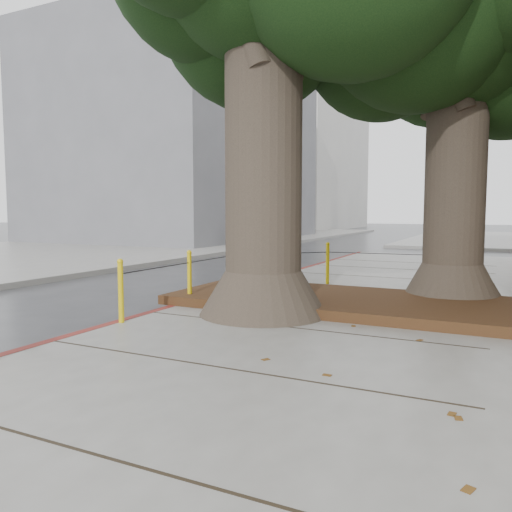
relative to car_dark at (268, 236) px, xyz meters
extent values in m
plane|color=#28282B|center=(7.35, -18.19, -0.58)|extent=(140.00, 140.00, 0.00)
cube|color=slate|center=(-6.65, -8.19, -0.50)|extent=(14.00, 60.00, 0.15)
cube|color=maroon|center=(5.35, -15.69, -0.50)|extent=(0.14, 26.00, 0.16)
cube|color=black|center=(8.25, -14.29, -0.35)|extent=(6.40, 2.60, 0.16)
cube|color=slate|center=(-7.65, 3.81, 5.42)|extent=(12.00, 16.00, 12.00)
cube|color=silver|center=(-9.65, 26.81, 6.92)|extent=(12.00, 18.00, 15.00)
cone|color=#4C3F33|center=(7.05, -15.49, -0.08)|extent=(2.04, 2.04, 0.70)
cylinder|color=#4C3F33|center=(7.05, -15.49, 1.95)|extent=(1.20, 1.20, 4.22)
cone|color=#4C3F33|center=(9.65, -12.99, -0.08)|extent=(1.77, 1.77, 0.70)
cylinder|color=#4C3F33|center=(9.65, -12.99, 1.74)|extent=(1.04, 1.04, 3.84)
sphere|color=#1A3311|center=(9.65, -12.99, 4.84)|extent=(3.80, 3.80, 3.80)
cylinder|color=#DFBF0C|center=(5.45, -16.99, 0.02)|extent=(0.08, 0.08, 0.90)
sphere|color=#DFBF0C|center=(5.45, -16.99, 0.47)|extent=(0.09, 0.09, 0.09)
cylinder|color=#DFBF0C|center=(5.45, -15.19, 0.02)|extent=(0.08, 0.08, 0.90)
sphere|color=#DFBF0C|center=(5.45, -15.19, 0.47)|extent=(0.09, 0.09, 0.09)
cylinder|color=#DFBF0C|center=(5.45, -13.39, 0.02)|extent=(0.08, 0.08, 0.90)
sphere|color=#DFBF0C|center=(5.45, -13.39, 0.47)|extent=(0.09, 0.09, 0.09)
cylinder|color=#DFBF0C|center=(6.95, -11.89, 0.02)|extent=(0.08, 0.08, 0.90)
sphere|color=#DFBF0C|center=(6.95, -11.89, 0.47)|extent=(0.09, 0.09, 0.09)
cylinder|color=#DFBF0C|center=(9.15, -11.69, 0.02)|extent=(0.08, 0.08, 0.90)
sphere|color=#DFBF0C|center=(9.15, -11.69, 0.47)|extent=(0.09, 0.09, 0.09)
cylinder|color=black|center=(5.45, -16.09, 0.29)|extent=(0.02, 1.80, 0.02)
cylinder|color=black|center=(5.45, -14.29, 0.29)|extent=(0.02, 1.80, 0.02)
cylinder|color=black|center=(6.20, -12.64, 0.29)|extent=(1.51, 1.51, 0.02)
cylinder|color=black|center=(8.05, -11.79, 0.29)|extent=(2.20, 0.22, 0.02)
imported|color=black|center=(0.00, 0.00, 0.00)|extent=(1.68, 4.02, 1.16)
camera|label=1|loc=(10.40, -22.60, 1.20)|focal=35.00mm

